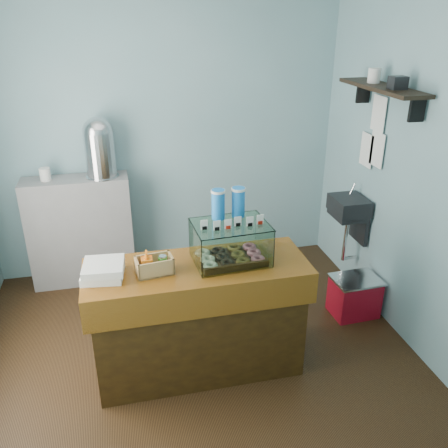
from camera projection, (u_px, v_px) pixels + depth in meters
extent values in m
plane|color=black|center=(194.00, 345.00, 3.96)|extent=(3.50, 3.50, 0.00)
cube|color=#729CA6|center=(165.00, 137.00, 4.71)|extent=(3.50, 0.04, 2.80)
cube|color=#729CA6|center=(245.00, 303.00, 2.05)|extent=(3.50, 0.04, 2.80)
cube|color=#729CA6|center=(408.00, 170.00, 3.74)|extent=(0.04, 3.00, 2.80)
cube|color=black|center=(349.00, 205.00, 4.40)|extent=(0.30, 0.35, 0.15)
cube|color=black|center=(359.00, 224.00, 4.51)|extent=(0.04, 0.30, 0.35)
cylinder|color=silver|center=(353.00, 189.00, 4.45)|extent=(0.02, 0.02, 0.12)
cylinder|color=silver|center=(345.00, 239.00, 4.54)|extent=(0.04, 0.04, 0.45)
cube|color=black|center=(382.00, 87.00, 3.73)|extent=(0.25, 1.00, 0.03)
cube|color=black|center=(417.00, 109.00, 3.43)|extent=(0.12, 0.03, 0.18)
cube|color=black|center=(363.00, 92.00, 4.14)|extent=(0.12, 0.03, 0.18)
cube|color=white|center=(377.00, 150.00, 4.11)|extent=(0.01, 0.21, 0.30)
cube|color=white|center=(367.00, 150.00, 4.29)|extent=(0.01, 0.21, 0.30)
cube|color=white|center=(379.00, 114.00, 4.04)|extent=(0.01, 0.21, 0.30)
cube|color=#41280C|center=(199.00, 321.00, 3.56)|extent=(1.50, 0.56, 0.84)
cube|color=#4C240A|center=(197.00, 269.00, 3.38)|extent=(1.60, 0.60, 0.06)
cube|color=#4C240A|center=(205.00, 305.00, 3.18)|extent=(1.60, 0.04, 0.18)
cube|color=gray|center=(81.00, 231.00, 4.71)|extent=(1.00, 0.32, 1.10)
cube|color=black|center=(230.00, 259.00, 3.43)|extent=(0.48, 0.36, 0.02)
torus|color=beige|center=(211.00, 266.00, 3.29)|extent=(0.10, 0.10, 0.03)
torus|color=black|center=(227.00, 264.00, 3.32)|extent=(0.10, 0.10, 0.03)
torus|color=brown|center=(243.00, 261.00, 3.35)|extent=(0.10, 0.10, 0.03)
torus|color=#DD6877|center=(258.00, 259.00, 3.37)|extent=(0.10, 0.10, 0.03)
torus|color=beige|center=(207.00, 259.00, 3.38)|extent=(0.10, 0.10, 0.03)
torus|color=black|center=(223.00, 257.00, 3.41)|extent=(0.10, 0.10, 0.03)
torus|color=brown|center=(238.00, 255.00, 3.44)|extent=(0.10, 0.10, 0.03)
torus|color=#DD6877|center=(253.00, 253.00, 3.47)|extent=(0.10, 0.10, 0.03)
torus|color=beige|center=(204.00, 252.00, 3.47)|extent=(0.10, 0.10, 0.03)
torus|color=black|center=(219.00, 250.00, 3.50)|extent=(0.10, 0.10, 0.03)
torus|color=brown|center=(234.00, 248.00, 3.53)|extent=(0.10, 0.10, 0.03)
torus|color=#DD6877|center=(248.00, 246.00, 3.56)|extent=(0.10, 0.10, 0.03)
cube|color=white|center=(239.00, 255.00, 3.22)|extent=(0.52, 0.04, 0.28)
cube|color=white|center=(223.00, 232.00, 3.54)|extent=(0.52, 0.04, 0.28)
cube|color=white|center=(195.00, 248.00, 3.31)|extent=(0.03, 0.38, 0.28)
cube|color=white|center=(264.00, 238.00, 3.45)|extent=(0.03, 0.38, 0.28)
cube|color=white|center=(231.00, 225.00, 3.32)|extent=(0.55, 0.42, 0.01)
cube|color=white|center=(205.00, 226.00, 3.21)|extent=(0.05, 0.01, 0.07)
cube|color=black|center=(205.00, 229.00, 3.22)|extent=(0.03, 0.02, 0.02)
cube|color=white|center=(216.00, 224.00, 3.23)|extent=(0.05, 0.01, 0.07)
cube|color=black|center=(216.00, 227.00, 3.24)|extent=(0.03, 0.02, 0.02)
cube|color=white|center=(227.00, 223.00, 3.25)|extent=(0.05, 0.01, 0.07)
cube|color=#AE1D0D|center=(227.00, 226.00, 3.26)|extent=(0.03, 0.02, 0.02)
cube|color=white|center=(238.00, 222.00, 3.27)|extent=(0.05, 0.01, 0.07)
cube|color=black|center=(238.00, 225.00, 3.28)|extent=(0.03, 0.02, 0.02)
cube|color=white|center=(249.00, 220.00, 3.29)|extent=(0.05, 0.01, 0.07)
cube|color=black|center=(249.00, 223.00, 3.30)|extent=(0.03, 0.02, 0.02)
cube|color=white|center=(260.00, 219.00, 3.31)|extent=(0.05, 0.01, 0.07)
cube|color=#AE1D0D|center=(260.00, 222.00, 3.32)|extent=(0.03, 0.02, 0.02)
cylinder|color=blue|center=(218.00, 204.00, 3.36)|extent=(0.09, 0.09, 0.22)
cylinder|color=white|center=(218.00, 191.00, 3.32)|extent=(0.10, 0.10, 0.02)
cylinder|color=blue|center=(238.00, 202.00, 3.40)|extent=(0.09, 0.09, 0.22)
cylinder|color=white|center=(238.00, 189.00, 3.36)|extent=(0.10, 0.10, 0.02)
cube|color=tan|center=(155.00, 272.00, 3.27)|extent=(0.27, 0.18, 0.01)
cube|color=tan|center=(157.00, 270.00, 3.19)|extent=(0.25, 0.05, 0.12)
cube|color=tan|center=(152.00, 261.00, 3.30)|extent=(0.25, 0.05, 0.12)
cube|color=tan|center=(137.00, 268.00, 3.21)|extent=(0.03, 0.15, 0.12)
cube|color=tan|center=(171.00, 263.00, 3.28)|extent=(0.03, 0.15, 0.12)
imported|color=orange|center=(147.00, 262.00, 3.21)|extent=(0.09, 0.09, 0.17)
cylinder|color=#338C26|center=(163.00, 264.00, 3.26)|extent=(0.06, 0.06, 0.10)
cylinder|color=silver|center=(163.00, 257.00, 3.24)|extent=(0.05, 0.05, 0.01)
cube|color=white|center=(103.00, 273.00, 3.22)|extent=(0.30, 0.30, 0.05)
cube|color=white|center=(103.00, 267.00, 3.18)|extent=(0.29, 0.29, 0.05)
cylinder|color=silver|center=(103.00, 176.00, 4.54)|extent=(0.31, 0.31, 0.01)
cylinder|color=silver|center=(100.00, 154.00, 4.45)|extent=(0.28, 0.28, 0.42)
sphere|color=silver|center=(98.00, 132.00, 4.36)|extent=(0.28, 0.28, 0.28)
cube|color=#A90D20|center=(354.00, 297.00, 4.31)|extent=(0.41, 0.32, 0.35)
cube|color=silver|center=(356.00, 280.00, 4.23)|extent=(0.43, 0.34, 0.02)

